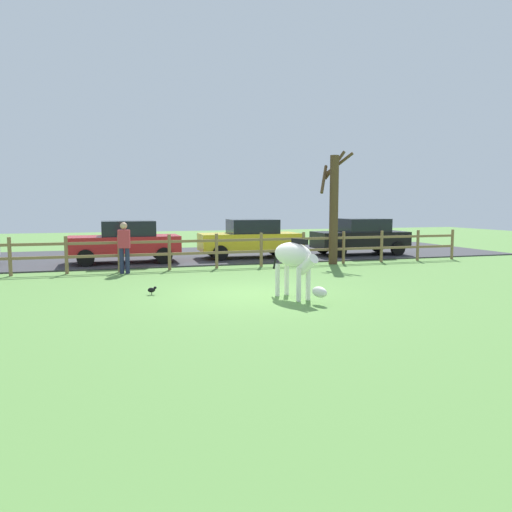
# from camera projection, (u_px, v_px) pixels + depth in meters

# --- Properties ---
(ground_plane) EXTENTS (60.00, 60.00, 0.00)m
(ground_plane) POSITION_uv_depth(u_px,v_px,m) (245.00, 294.00, 11.90)
(ground_plane) COLOR #5B8C42
(parking_asphalt) EXTENTS (28.00, 7.40, 0.05)m
(parking_asphalt) POSITION_uv_depth(u_px,v_px,m) (187.00, 256.00, 20.75)
(parking_asphalt) COLOR #38383D
(parking_asphalt) RESTS_ON ground_plane
(paddock_fence) EXTENTS (21.21, 0.11, 1.21)m
(paddock_fence) POSITION_uv_depth(u_px,v_px,m) (193.00, 249.00, 16.46)
(paddock_fence) COLOR olive
(paddock_fence) RESTS_ON ground_plane
(bare_tree) EXTENTS (1.43, 0.98, 4.20)m
(bare_tree) POSITION_uv_depth(u_px,v_px,m) (334.00, 206.00, 17.80)
(bare_tree) COLOR #513A23
(bare_tree) RESTS_ON ground_plane
(zebra) EXTENTS (0.86, 1.88, 1.41)m
(zebra) POSITION_uv_depth(u_px,v_px,m) (295.00, 259.00, 11.21)
(zebra) COLOR white
(zebra) RESTS_ON ground_plane
(crow_on_grass) EXTENTS (0.21, 0.10, 0.20)m
(crow_on_grass) POSITION_uv_depth(u_px,v_px,m) (152.00, 290.00, 11.75)
(crow_on_grass) COLOR black
(crow_on_grass) RESTS_ON ground_plane
(parked_car_black) EXTENTS (4.05, 1.98, 1.56)m
(parked_car_black) POSITION_uv_depth(u_px,v_px,m) (361.00, 236.00, 20.85)
(parked_car_black) COLOR black
(parked_car_black) RESTS_ON parking_asphalt
(parked_car_red) EXTENTS (4.02, 1.91, 1.56)m
(parked_car_red) POSITION_uv_depth(u_px,v_px,m) (125.00, 241.00, 17.93)
(parked_car_red) COLOR red
(parked_car_red) RESTS_ON parking_asphalt
(parked_car_yellow) EXTENTS (4.05, 1.97, 1.56)m
(parked_car_yellow) POSITION_uv_depth(u_px,v_px,m) (250.00, 238.00, 19.65)
(parked_car_yellow) COLOR yellow
(parked_car_yellow) RESTS_ON parking_asphalt
(visitor_near_fence) EXTENTS (0.40, 0.29, 1.64)m
(visitor_near_fence) POSITION_uv_depth(u_px,v_px,m) (124.00, 245.00, 15.36)
(visitor_near_fence) COLOR #232847
(visitor_near_fence) RESTS_ON ground_plane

